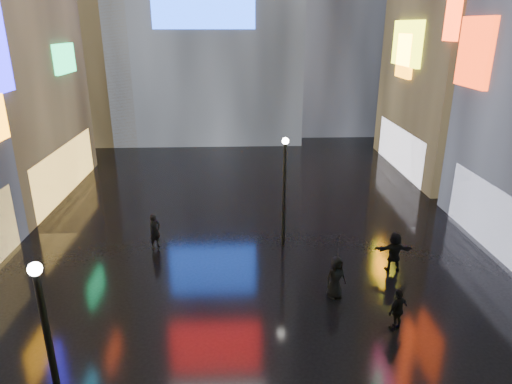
{
  "coord_description": "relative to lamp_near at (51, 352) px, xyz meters",
  "views": [
    {
      "loc": [
        -0.56,
        -1.09,
        9.81
      ],
      "look_at": [
        0.0,
        12.0,
        5.0
      ],
      "focal_mm": 32.0,
      "sensor_mm": 36.0,
      "label": 1
    }
  ],
  "objects": [
    {
      "name": "pedestrian_5",
      "position": [
        10.77,
        8.31,
        -2.08
      ],
      "size": [
        1.62,
        0.56,
        1.73
      ],
      "primitive_type": "imported",
      "rotation": [
        0.0,
        0.0,
        3.11
      ],
      "color": "black",
      "rests_on": "ground"
    },
    {
      "name": "pedestrian_6",
      "position": [
        0.37,
        10.85,
        -2.12
      ],
      "size": [
        0.69,
        0.71,
        1.65
      ],
      "primitive_type": "imported",
      "rotation": [
        0.0,
        0.0,
        0.86
      ],
      "color": "black",
      "rests_on": "ground"
    },
    {
      "name": "umbrella_2",
      "position": [
        7.9,
        6.41,
        -0.81
      ],
      "size": [
        1.01,
        0.99,
        0.9
      ],
      "primitive_type": "imported",
      "rotation": [
        0.0,
        0.0,
        4.7
      ],
      "color": "black",
      "rests_on": "pedestrian_4"
    },
    {
      "name": "lamp_near",
      "position": [
        0.0,
        0.0,
        0.0
      ],
      "size": [
        0.3,
        0.3,
        5.2
      ],
      "color": "black",
      "rests_on": "ground"
    },
    {
      "name": "pedestrian_3",
      "position": [
        9.59,
        4.34,
        -2.17
      ],
      "size": [
        0.96,
        0.83,
        1.55
      ],
      "primitive_type": "imported",
      "rotation": [
        0.0,
        0.0,
        3.74
      ],
      "color": "black",
      "rests_on": "ground"
    },
    {
      "name": "ground",
      "position": [
        4.8,
        12.58,
        -2.94
      ],
      "size": [
        140.0,
        140.0,
        0.0
      ],
      "primitive_type": "plane",
      "color": "black",
      "rests_on": "ground"
    },
    {
      "name": "pedestrian_4",
      "position": [
        7.9,
        6.41,
        -2.1
      ],
      "size": [
        0.95,
        0.78,
        1.69
      ],
      "primitive_type": "imported",
      "rotation": [
        0.0,
        0.0,
        0.33
      ],
      "color": "black",
      "rests_on": "ground"
    },
    {
      "name": "lamp_far",
      "position": [
        6.35,
        10.85,
        0.0
      ],
      "size": [
        0.3,
        0.3,
        5.2
      ],
      "color": "black",
      "rests_on": "ground"
    }
  ]
}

